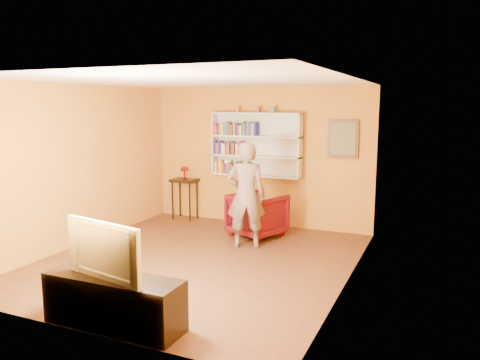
{
  "coord_description": "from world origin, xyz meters",
  "views": [
    {
      "loc": [
        3.35,
        -6.03,
        2.35
      ],
      "look_at": [
        0.36,
        0.75,
        1.16
      ],
      "focal_mm": 35.0,
      "sensor_mm": 36.0,
      "label": 1
    }
  ],
  "objects_px": {
    "console_table": "(185,186)",
    "person": "(246,195)",
    "ruby_lustre": "(184,170)",
    "tv_cabinet": "(114,301)",
    "television": "(112,248)",
    "bookshelf": "(257,145)",
    "armchair": "(257,215)"
  },
  "relations": [
    {
      "from": "tv_cabinet",
      "to": "television",
      "type": "xyz_separation_m",
      "value": [
        0.0,
        0.0,
        0.59
      ]
    },
    {
      "from": "person",
      "to": "television",
      "type": "height_order",
      "value": "person"
    },
    {
      "from": "television",
      "to": "armchair",
      "type": "bearing_deg",
      "value": 99.79
    },
    {
      "from": "bookshelf",
      "to": "tv_cabinet",
      "type": "xyz_separation_m",
      "value": [
        0.21,
        -4.66,
        -1.32
      ]
    },
    {
      "from": "person",
      "to": "tv_cabinet",
      "type": "xyz_separation_m",
      "value": [
        -0.18,
        -3.18,
        -0.61
      ]
    },
    {
      "from": "bookshelf",
      "to": "television",
      "type": "height_order",
      "value": "bookshelf"
    },
    {
      "from": "bookshelf",
      "to": "console_table",
      "type": "relative_size",
      "value": 2.14
    },
    {
      "from": "ruby_lustre",
      "to": "tv_cabinet",
      "type": "relative_size",
      "value": 0.16
    },
    {
      "from": "console_table",
      "to": "person",
      "type": "distance_m",
      "value": 2.36
    },
    {
      "from": "person",
      "to": "television",
      "type": "relative_size",
      "value": 1.65
    },
    {
      "from": "console_table",
      "to": "ruby_lustre",
      "type": "distance_m",
      "value": 0.33
    },
    {
      "from": "bookshelf",
      "to": "armchair",
      "type": "height_order",
      "value": "bookshelf"
    },
    {
      "from": "armchair",
      "to": "tv_cabinet",
      "type": "relative_size",
      "value": 0.56
    },
    {
      "from": "bookshelf",
      "to": "tv_cabinet",
      "type": "distance_m",
      "value": 4.85
    },
    {
      "from": "console_table",
      "to": "person",
      "type": "bearing_deg",
      "value": -34.04
    },
    {
      "from": "bookshelf",
      "to": "television",
      "type": "bearing_deg",
      "value": -87.37
    },
    {
      "from": "bookshelf",
      "to": "console_table",
      "type": "bearing_deg",
      "value": -174.14
    },
    {
      "from": "bookshelf",
      "to": "armchair",
      "type": "bearing_deg",
      "value": -67.7
    },
    {
      "from": "ruby_lustre",
      "to": "armchair",
      "type": "xyz_separation_m",
      "value": [
        1.88,
        -0.62,
        -0.63
      ]
    },
    {
      "from": "armchair",
      "to": "tv_cabinet",
      "type": "xyz_separation_m",
      "value": [
        -0.11,
        -3.88,
        -0.12
      ]
    },
    {
      "from": "console_table",
      "to": "television",
      "type": "bearing_deg",
      "value": -68.53
    },
    {
      "from": "person",
      "to": "bookshelf",
      "type": "bearing_deg",
      "value": -96.27
    },
    {
      "from": "ruby_lustre",
      "to": "television",
      "type": "bearing_deg",
      "value": -68.53
    },
    {
      "from": "bookshelf",
      "to": "armchair",
      "type": "distance_m",
      "value": 1.47
    },
    {
      "from": "bookshelf",
      "to": "ruby_lustre",
      "type": "relative_size",
      "value": 7.02
    },
    {
      "from": "ruby_lustre",
      "to": "tv_cabinet",
      "type": "height_order",
      "value": "ruby_lustre"
    },
    {
      "from": "tv_cabinet",
      "to": "bookshelf",
      "type": "bearing_deg",
      "value": 92.63
    },
    {
      "from": "console_table",
      "to": "ruby_lustre",
      "type": "bearing_deg",
      "value": 146.31
    },
    {
      "from": "person",
      "to": "television",
      "type": "bearing_deg",
      "value": 65.66
    },
    {
      "from": "ruby_lustre",
      "to": "person",
      "type": "relative_size",
      "value": 0.14
    },
    {
      "from": "armchair",
      "to": "ruby_lustre",
      "type": "bearing_deg",
      "value": 3.48
    },
    {
      "from": "console_table",
      "to": "ruby_lustre",
      "type": "xyz_separation_m",
      "value": [
        -0.0,
        0.0,
        0.33
      ]
    }
  ]
}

